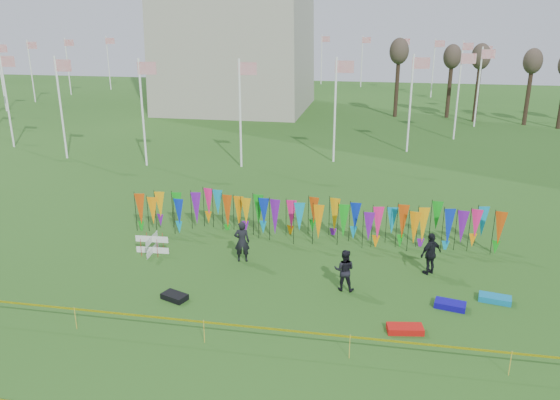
% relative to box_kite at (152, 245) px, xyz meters
% --- Properties ---
extents(ground, '(160.00, 160.00, 0.00)m').
position_rel_box_kite_xyz_m(ground, '(6.99, -4.62, -0.46)').
color(ground, '#234F16').
rests_on(ground, ground).
extents(flagpole_ring, '(57.40, 56.16, 8.00)m').
position_rel_box_kite_xyz_m(flagpole_ring, '(-7.01, 43.38, 3.54)').
color(flagpole_ring, white).
rests_on(flagpole_ring, ground).
extents(banner_row, '(18.64, 0.64, 2.09)m').
position_rel_box_kite_xyz_m(banner_row, '(7.27, 3.16, 0.75)').
color(banner_row, black).
rests_on(banner_row, ground).
extents(caution_tape_near, '(26.00, 0.02, 0.90)m').
position_rel_box_kite_xyz_m(caution_tape_near, '(6.77, -6.83, 0.32)').
color(caution_tape_near, '#F3EA05').
rests_on(caution_tape_near, ground).
extents(box_kite, '(0.82, 0.82, 0.91)m').
position_rel_box_kite_xyz_m(box_kite, '(0.00, 0.00, 0.00)').
color(box_kite, red).
rests_on(box_kite, ground).
extents(person_left, '(0.80, 0.65, 1.97)m').
position_rel_box_kite_xyz_m(person_left, '(4.47, -0.04, 0.53)').
color(person_left, black).
rests_on(person_left, ground).
extents(person_mid, '(0.90, 0.58, 1.80)m').
position_rel_box_kite_xyz_m(person_mid, '(9.34, -2.01, 0.44)').
color(person_mid, black).
rests_on(person_mid, ground).
extents(person_right, '(1.28, 1.21, 1.92)m').
position_rel_box_kite_xyz_m(person_right, '(12.97, 0.19, 0.50)').
color(person_right, black).
rests_on(person_right, ground).
extents(kite_bag_blue, '(1.27, 0.85, 0.24)m').
position_rel_box_kite_xyz_m(kite_bag_blue, '(13.56, -2.75, -0.33)').
color(kite_bag_blue, '#11099C').
rests_on(kite_bag_blue, ground).
extents(kite_bag_red, '(1.36, 0.78, 0.24)m').
position_rel_box_kite_xyz_m(kite_bag_red, '(11.76, -4.85, -0.34)').
color(kite_bag_red, red).
rests_on(kite_bag_red, ground).
extents(kite_bag_black, '(1.17, 0.93, 0.24)m').
position_rel_box_kite_xyz_m(kite_bag_black, '(2.67, -4.08, -0.34)').
color(kite_bag_black, black).
rests_on(kite_bag_black, ground).
extents(kite_bag_teal, '(1.32, 0.81, 0.24)m').
position_rel_box_kite_xyz_m(kite_bag_teal, '(15.38, -1.90, -0.34)').
color(kite_bag_teal, '#0C7EB4').
rests_on(kite_bag_teal, ground).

